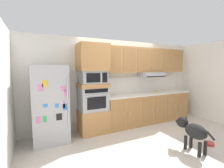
% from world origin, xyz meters
% --- Properties ---
extents(ground_plane, '(9.60, 9.60, 0.00)m').
position_xyz_m(ground_plane, '(0.00, 0.00, 0.00)').
color(ground_plane, beige).
extents(back_kitchen_wall, '(6.20, 0.12, 2.50)m').
position_xyz_m(back_kitchen_wall, '(0.00, 1.11, 1.25)').
color(back_kitchen_wall, silver).
rests_on(back_kitchen_wall, ground).
extents(side_panel_left, '(0.12, 7.10, 2.50)m').
position_xyz_m(side_panel_left, '(-2.80, 0.00, 1.25)').
color(side_panel_left, silver).
rests_on(side_panel_left, ground).
extents(side_panel_right, '(0.12, 7.10, 2.50)m').
position_xyz_m(side_panel_right, '(2.80, 0.00, 1.25)').
color(side_panel_right, white).
rests_on(side_panel_right, ground).
extents(refrigerator, '(0.76, 0.73, 1.76)m').
position_xyz_m(refrigerator, '(-2.00, 0.68, 0.88)').
color(refrigerator, '#ADADB2').
rests_on(refrigerator, ground).
extents(oven_base_cabinet, '(0.74, 0.62, 0.60)m').
position_xyz_m(oven_base_cabinet, '(-0.95, 0.75, 0.30)').
color(oven_base_cabinet, '#B77F47').
rests_on(oven_base_cabinet, ground).
extents(built_in_oven, '(0.70, 0.62, 0.60)m').
position_xyz_m(built_in_oven, '(-0.95, 0.75, 0.90)').
color(built_in_oven, '#A8AAAF').
rests_on(built_in_oven, oven_base_cabinet).
extents(appliance_mid_shelf, '(0.74, 0.62, 0.10)m').
position_xyz_m(appliance_mid_shelf, '(-0.95, 0.75, 1.25)').
color(appliance_mid_shelf, '#B77F47').
rests_on(appliance_mid_shelf, built_in_oven).
extents(microwave, '(0.64, 0.54, 0.32)m').
position_xyz_m(microwave, '(-0.95, 0.75, 1.46)').
color(microwave, '#A8AAAF').
rests_on(microwave, appliance_mid_shelf).
extents(appliance_upper_cabinet, '(0.74, 0.62, 0.68)m').
position_xyz_m(appliance_upper_cabinet, '(-0.95, 0.75, 1.96)').
color(appliance_upper_cabinet, '#B77F47').
rests_on(appliance_upper_cabinet, microwave).
extents(lower_cabinet_run, '(2.88, 0.63, 0.88)m').
position_xyz_m(lower_cabinet_run, '(0.86, 0.75, 0.44)').
color(lower_cabinet_run, '#B77F47').
rests_on(lower_cabinet_run, ground).
extents(countertop_slab, '(2.92, 0.64, 0.04)m').
position_xyz_m(countertop_slab, '(0.86, 0.75, 0.90)').
color(countertop_slab, silver).
rests_on(countertop_slab, lower_cabinet_run).
extents(backsplash_panel, '(2.92, 0.02, 0.50)m').
position_xyz_m(backsplash_panel, '(0.86, 1.04, 1.17)').
color(backsplash_panel, white).
rests_on(backsplash_panel, countertop_slab).
extents(upper_cabinet_with_hood, '(2.88, 0.48, 0.88)m').
position_xyz_m(upper_cabinet_with_hood, '(0.87, 0.87, 1.90)').
color(upper_cabinet_with_hood, '#B77F47').
rests_on(upper_cabinet_with_hood, backsplash_panel).
extents(screwdriver, '(0.17, 0.17, 0.03)m').
position_xyz_m(screwdriver, '(1.23, 0.81, 0.93)').
color(screwdriver, yellow).
rests_on(screwdriver, countertop_slab).
extents(dog, '(0.31, 0.91, 0.65)m').
position_xyz_m(dog, '(0.56, -1.05, 0.43)').
color(dog, black).
rests_on(dog, ground).
extents(dog_food_bowl, '(0.20, 0.20, 0.06)m').
position_xyz_m(dog_food_bowl, '(1.11, -1.08, 0.03)').
color(dog_food_bowl, red).
rests_on(dog_food_bowl, ground).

